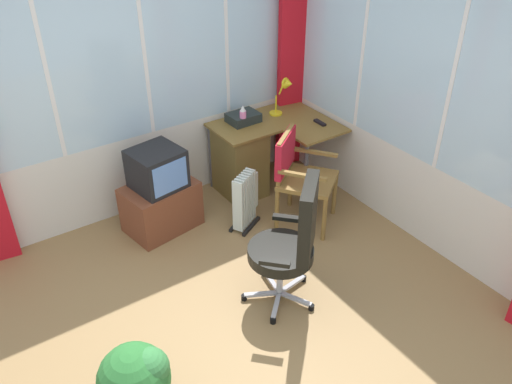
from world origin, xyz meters
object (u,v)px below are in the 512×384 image
(spray_bottle, at_px, (243,116))
(office_chair, at_px, (293,239))
(desk, at_px, (244,157))
(tv_on_stand, at_px, (160,194))
(tv_remote, at_px, (320,123))
(desk_lamp, at_px, (285,91))
(wooden_armchair, at_px, (295,167))
(space_heater, at_px, (246,199))
(potted_plant, at_px, (136,380))
(paper_tray, at_px, (243,118))

(spray_bottle, xyz_separation_m, office_chair, (-0.58, -1.56, -0.23))
(desk, distance_m, tv_on_stand, 0.99)
(tv_remote, relative_size, office_chair, 0.14)
(spray_bottle, bearing_deg, desk_lamp, -0.31)
(tv_on_stand, bearing_deg, tv_remote, -8.40)
(spray_bottle, bearing_deg, wooden_armchair, -82.65)
(desk_lamp, distance_m, wooden_armchair, 0.92)
(desk_lamp, relative_size, space_heater, 0.70)
(tv_remote, xyz_separation_m, potted_plant, (-2.62, -1.46, -0.42))
(spray_bottle, xyz_separation_m, wooden_armchair, (0.09, -0.72, -0.25))
(tv_on_stand, bearing_deg, potted_plant, -119.78)
(wooden_armchair, distance_m, office_chair, 1.08)
(paper_tray, xyz_separation_m, wooden_armchair, (0.04, -0.80, -0.19))
(desk, relative_size, paper_tray, 3.71)
(paper_tray, distance_m, office_chair, 1.77)
(potted_plant, bearing_deg, space_heater, 38.45)
(office_chair, xyz_separation_m, potted_plant, (-1.38, -0.28, -0.28))
(desk, bearing_deg, space_heater, -121.76)
(desk, relative_size, space_heater, 2.01)
(space_heater, bearing_deg, wooden_armchair, -23.84)
(tv_remote, height_order, space_heater, tv_remote)
(tv_on_stand, bearing_deg, desk, 6.32)
(wooden_armchair, distance_m, space_heater, 0.54)
(wooden_armchair, distance_m, potted_plant, 2.36)
(tv_remote, bearing_deg, space_heater, -169.35)
(desk_lamp, relative_size, spray_bottle, 1.79)
(desk, bearing_deg, spray_bottle, 71.13)
(tv_remote, distance_m, tv_on_stand, 1.70)
(tv_remote, bearing_deg, paper_tray, 144.02)
(tv_remote, xyz_separation_m, spray_bottle, (-0.66, 0.38, 0.09))
(tv_on_stand, relative_size, potted_plant, 1.50)
(wooden_armchair, bearing_deg, space_heater, 156.16)
(desk_lamp, distance_m, tv_remote, 0.47)
(desk_lamp, xyz_separation_m, office_chair, (-1.08, -1.56, -0.38))
(desk_lamp, distance_m, spray_bottle, 0.53)
(tv_on_stand, bearing_deg, desk_lamp, 4.98)
(desk, height_order, spray_bottle, spray_bottle)
(office_chair, relative_size, space_heater, 1.95)
(tv_on_stand, bearing_deg, space_heater, -31.30)
(paper_tray, distance_m, wooden_armchair, 0.83)
(desk_lamp, bearing_deg, tv_on_stand, -175.02)
(desk, xyz_separation_m, space_heater, (-0.32, -0.51, -0.11))
(desk, distance_m, office_chair, 1.65)
(spray_bottle, distance_m, wooden_armchair, 0.77)
(desk, height_order, paper_tray, paper_tray)
(desk, distance_m, tv_remote, 0.83)
(spray_bottle, bearing_deg, desk, -108.87)
(tv_remote, bearing_deg, tv_on_stand, 172.96)
(space_heater, distance_m, potted_plant, 2.09)
(paper_tray, bearing_deg, potted_plant, -136.47)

